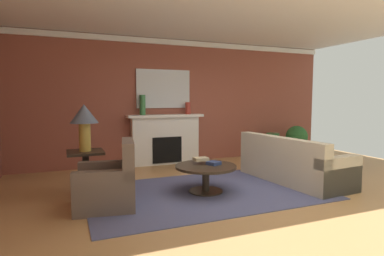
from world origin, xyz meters
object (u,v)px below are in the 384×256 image
at_px(side_table, 86,169).
at_px(potted_plant, 297,139).
at_px(fireplace, 165,141).
at_px(sofa, 292,166).
at_px(mantel_mirror, 164,89).
at_px(table_lamp, 84,118).
at_px(vase_tall_corner, 273,145).
at_px(coffee_table, 206,172).
at_px(vase_mantel_right, 188,108).
at_px(vase_mantel_left, 142,105).
at_px(armchair_near_window, 109,186).

relative_size(side_table, potted_plant, 0.84).
bearing_deg(potted_plant, fireplace, 171.58).
bearing_deg(sofa, mantel_mirror, 123.53).
height_order(fireplace, side_table, fireplace).
relative_size(table_lamp, vase_tall_corner, 1.17).
bearing_deg(coffee_table, sofa, 0.52).
height_order(table_lamp, vase_mantel_right, vase_mantel_right).
bearing_deg(table_lamp, fireplace, 43.22).
relative_size(table_lamp, potted_plant, 0.90).
bearing_deg(side_table, mantel_mirror, 45.09).
relative_size(fireplace, vase_mantel_left, 3.96).
bearing_deg(sofa, armchair_near_window, -177.45).
relative_size(sofa, vase_mantel_right, 7.60).
bearing_deg(table_lamp, sofa, -10.10).
xyz_separation_m(mantel_mirror, armchair_near_window, (-1.65, -2.70, -1.46)).
relative_size(fireplace, vase_tall_corner, 2.80).
relative_size(vase_mantel_left, vase_mantel_right, 1.59).
height_order(fireplace, mantel_mirror, mantel_mirror).
distance_m(fireplace, sofa, 2.97).
bearing_deg(vase_mantel_right, armchair_near_window, -131.05).
relative_size(vase_mantel_right, potted_plant, 0.34).
height_order(mantel_mirror, vase_mantel_right, mantel_mirror).
distance_m(sofa, vase_mantel_left, 3.45).
bearing_deg(mantel_mirror, vase_tall_corner, -8.45).
bearing_deg(armchair_near_window, sofa, 2.55).
xyz_separation_m(fireplace, sofa, (1.69, -2.43, -0.26)).
distance_m(table_lamp, vase_mantel_left, 2.21).
distance_m(fireplace, vase_tall_corner, 2.85).
bearing_deg(vase_tall_corner, coffee_table, -143.58).
height_order(sofa, vase_tall_corner, sofa).
bearing_deg(side_table, vase_tall_corner, 17.47).
xyz_separation_m(mantel_mirror, vase_mantel_left, (-0.55, -0.17, -0.37)).
bearing_deg(armchair_near_window, table_lamp, 107.73).
xyz_separation_m(mantel_mirror, table_lamp, (-1.90, -1.91, -0.54)).
relative_size(armchair_near_window, coffee_table, 0.95).
distance_m(sofa, vase_tall_corner, 2.41).
height_order(mantel_mirror, side_table, mantel_mirror).
bearing_deg(coffee_table, side_table, 160.23).
relative_size(armchair_near_window, table_lamp, 1.27).
height_order(sofa, armchair_near_window, armchair_near_window).
height_order(coffee_table, potted_plant, potted_plant).
relative_size(side_table, vase_mantel_left, 1.54).
distance_m(mantel_mirror, table_lamp, 2.75).
xyz_separation_m(armchair_near_window, vase_mantel_right, (2.20, 2.53, 1.00)).
bearing_deg(coffee_table, mantel_mirror, 88.24).
relative_size(sofa, armchair_near_window, 2.28).
distance_m(fireplace, table_lamp, 2.70).
xyz_separation_m(armchair_near_window, vase_tall_corner, (4.48, 2.28, 0.01)).
relative_size(mantel_mirror, vase_mantel_left, 2.86).
relative_size(armchair_near_window, potted_plant, 1.14).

